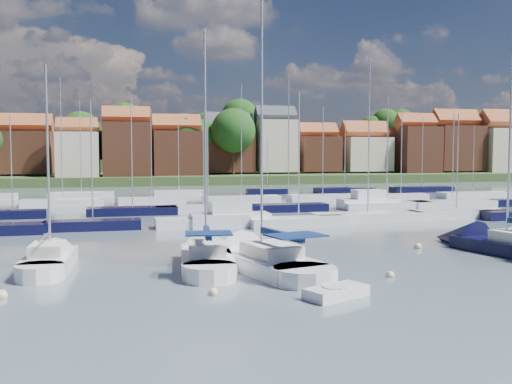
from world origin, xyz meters
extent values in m
plane|color=#4A5C65|center=(0.00, 40.00, 0.00)|extent=(260.00, 260.00, 0.00)
cube|color=white|center=(-10.04, 2.62, 0.25)|extent=(3.56, 7.15, 1.20)
cone|color=white|center=(-9.61, 6.91, 0.25)|extent=(3.20, 3.63, 2.87)
cylinder|color=white|center=(-10.39, -0.81, 0.25)|extent=(3.15, 3.15, 1.20)
cube|color=silver|center=(-10.09, 2.14, 1.20)|extent=(2.29, 3.06, 0.70)
cylinder|color=#B2B2B7|center=(-9.99, 3.10, 7.24)|extent=(0.14, 0.14, 12.78)
cylinder|color=#B2B2B7|center=(-10.19, 1.19, 2.05)|extent=(0.49, 3.82, 0.10)
cube|color=#0E224A|center=(-10.19, 1.19, 2.20)|extent=(0.67, 3.65, 0.35)
cube|color=#0E224A|center=(-10.31, -0.05, 2.35)|extent=(2.61, 1.96, 0.08)
cube|color=white|center=(-6.86, 1.16, 0.25)|extent=(5.22, 8.51, 1.20)
cone|color=white|center=(-8.12, 5.95, 0.25)|extent=(4.18, 4.57, 3.30)
cylinder|color=white|center=(-5.84, -2.67, 0.25)|extent=(4.04, 4.04, 1.20)
cube|color=silver|center=(-6.71, 0.63, 1.20)|extent=(3.08, 3.79, 0.70)
cylinder|color=#B2B2B7|center=(-7.00, 1.69, 8.19)|extent=(0.14, 0.14, 14.68)
cylinder|color=#B2B2B7|center=(-6.43, -0.44, 2.05)|extent=(1.22, 4.28, 0.10)
cube|color=#0E224A|center=(-6.43, -0.44, 2.20)|extent=(1.36, 4.12, 0.35)
cube|color=#0E224A|center=(-6.07, -1.82, 2.35)|extent=(3.22, 2.63, 0.08)
cone|color=black|center=(8.82, 6.88, 0.25)|extent=(4.06, 4.47, 3.27)
cylinder|color=#B2B2B7|center=(9.82, 2.63, 8.29)|extent=(0.14, 0.14, 14.88)
cube|color=white|center=(-18.78, 4.16, 0.25)|extent=(2.76, 6.05, 1.20)
cone|color=white|center=(-18.60, 7.87, 0.25)|extent=(2.61, 3.00, 2.47)
cylinder|color=white|center=(-18.92, 1.20, 0.25)|extent=(2.59, 2.59, 1.20)
cube|color=silver|center=(-18.80, 3.75, 1.20)|extent=(1.85, 2.55, 0.70)
cylinder|color=#B2B2B7|center=(-18.76, 4.57, 6.18)|extent=(0.14, 0.14, 10.67)
cylinder|color=#B2B2B7|center=(-18.84, 2.93, 2.05)|extent=(0.26, 3.30, 0.10)
cube|color=white|center=(-5.32, -5.58, 0.21)|extent=(3.31, 2.49, 0.59)
cylinder|color=white|center=(-5.32, -5.58, 0.38)|extent=(1.40, 1.40, 0.38)
sphere|color=beige|center=(-20.14, -2.00, 0.00)|extent=(0.53, 0.53, 0.53)
sphere|color=beige|center=(-10.68, -3.76, 0.00)|extent=(0.44, 0.44, 0.44)
sphere|color=#D85914|center=(-3.69, -0.32, 0.00)|extent=(0.48, 0.48, 0.48)
sphere|color=beige|center=(-0.94, -2.21, 0.00)|extent=(0.45, 0.45, 0.45)
sphere|color=beige|center=(5.11, 5.65, 0.00)|extent=(0.54, 0.54, 0.54)
cube|color=black|center=(-17.11, 20.54, 0.35)|extent=(8.01, 2.24, 1.00)
cylinder|color=#B2B2B7|center=(-17.11, 20.54, 5.93)|extent=(0.12, 0.12, 10.16)
cube|color=white|center=(-7.27, 20.20, 0.35)|extent=(9.22, 2.58, 1.00)
cylinder|color=#B2B2B7|center=(-7.27, 20.20, 4.94)|extent=(0.12, 0.12, 8.18)
cube|color=white|center=(0.63, 18.61, 0.35)|extent=(8.78, 2.46, 1.00)
cylinder|color=#B2B2B7|center=(0.63, 18.61, 6.38)|extent=(0.12, 0.12, 11.06)
cube|color=white|center=(8.23, 20.67, 0.35)|extent=(10.79, 3.02, 1.00)
cylinder|color=#B2B2B7|center=(8.23, 20.67, 8.29)|extent=(0.12, 0.12, 14.87)
cube|color=white|center=(17.98, 21.03, 0.35)|extent=(10.13, 2.84, 1.00)
cylinder|color=#B2B2B7|center=(17.98, 21.03, 5.65)|extent=(0.12, 0.12, 9.59)
cube|color=white|center=(-5.31, 20.00, 0.50)|extent=(7.00, 2.60, 1.40)
cube|color=white|center=(-5.31, 20.00, 1.60)|extent=(3.50, 2.20, 1.30)
cube|color=black|center=(-25.24, 30.99, 0.35)|extent=(6.54, 1.83, 1.00)
cylinder|color=#B2B2B7|center=(-25.24, 30.99, 5.53)|extent=(0.12, 0.12, 9.37)
cube|color=black|center=(-13.55, 31.64, 0.35)|extent=(9.30, 2.60, 1.00)
cylinder|color=#B2B2B7|center=(-13.55, 31.64, 6.59)|extent=(0.12, 0.12, 11.48)
cube|color=white|center=(-5.94, 32.01, 0.35)|extent=(10.40, 2.91, 1.00)
cylinder|color=#B2B2B7|center=(-5.94, 32.01, 5.24)|extent=(0.12, 0.12, 8.77)
cube|color=black|center=(3.48, 31.28, 0.35)|extent=(8.80, 2.46, 1.00)
cylinder|color=#B2B2B7|center=(3.48, 31.28, 8.01)|extent=(0.12, 0.12, 14.33)
cube|color=white|center=(15.40, 31.16, 0.35)|extent=(10.73, 3.00, 1.00)
cylinder|color=#B2B2B7|center=(15.40, 31.16, 6.92)|extent=(0.12, 0.12, 12.14)
cube|color=white|center=(23.82, 30.97, 0.35)|extent=(10.48, 2.93, 1.00)
cylinder|color=#B2B2B7|center=(23.82, 30.97, 5.99)|extent=(0.12, 0.12, 10.28)
cube|color=white|center=(13.46, 32.00, 0.50)|extent=(7.00, 2.60, 1.40)
cube|color=white|center=(13.46, 32.00, 1.60)|extent=(3.50, 2.20, 1.30)
cube|color=white|center=(-21.71, 44.21, 0.35)|extent=(9.71, 2.72, 1.00)
cylinder|color=#B2B2B7|center=(-21.71, 44.21, 8.29)|extent=(0.12, 0.12, 14.88)
cube|color=white|center=(-10.84, 44.51, 0.35)|extent=(8.49, 2.38, 1.00)
cylinder|color=#B2B2B7|center=(-10.84, 44.51, 6.51)|extent=(0.12, 0.12, 11.31)
cube|color=white|center=(0.79, 43.78, 0.35)|extent=(10.16, 2.85, 1.00)
cylinder|color=#B2B2B7|center=(0.79, 43.78, 8.15)|extent=(0.12, 0.12, 14.59)
cube|color=white|center=(12.17, 43.90, 0.35)|extent=(9.53, 2.67, 1.00)
cylinder|color=#B2B2B7|center=(12.17, 43.90, 6.81)|extent=(0.12, 0.12, 11.91)
cube|color=white|center=(23.16, 42.50, 0.35)|extent=(7.62, 2.13, 1.00)
cylinder|color=#B2B2B7|center=(23.16, 42.50, 6.91)|extent=(0.12, 0.12, 12.13)
cube|color=white|center=(35.22, 43.59, 0.35)|extent=(10.17, 2.85, 1.00)
cylinder|color=#B2B2B7|center=(35.22, 43.59, 5.72)|extent=(0.12, 0.12, 9.73)
cube|color=white|center=(-20.26, 56.56, 0.35)|extent=(9.24, 2.59, 1.00)
cylinder|color=#B2B2B7|center=(-20.26, 56.56, 7.43)|extent=(0.12, 0.12, 13.17)
cube|color=white|center=(-6.08, 57.30, 0.35)|extent=(7.57, 2.12, 1.00)
cylinder|color=#B2B2B7|center=(-6.08, 57.30, 5.97)|extent=(0.12, 0.12, 10.24)
cube|color=black|center=(7.88, 57.47, 0.35)|extent=(6.58, 1.84, 1.00)
cylinder|color=#B2B2B7|center=(7.88, 57.47, 4.85)|extent=(0.12, 0.12, 8.01)
cube|color=black|center=(20.94, 57.40, 0.35)|extent=(9.92, 2.78, 1.00)
cylinder|color=#B2B2B7|center=(20.94, 57.40, 6.31)|extent=(0.12, 0.12, 10.92)
cube|color=black|center=(34.28, 56.37, 0.35)|extent=(10.55, 2.95, 1.00)
cylinder|color=#B2B2B7|center=(34.28, 56.37, 6.61)|extent=(0.12, 0.12, 11.51)
cube|color=#364824|center=(0.00, 117.00, 0.30)|extent=(200.00, 70.00, 3.00)
cube|color=#364824|center=(0.00, 142.00, 5.00)|extent=(200.00, 60.00, 14.00)
cube|color=brown|center=(-33.65, 97.79, 6.56)|extent=(10.37, 9.97, 8.73)
cube|color=brown|center=(-33.65, 97.79, 12.20)|extent=(10.57, 5.13, 5.13)
cube|color=beige|center=(-22.74, 89.00, 6.08)|extent=(8.09, 8.80, 8.96)
cube|color=brown|center=(-22.74, 89.00, 11.55)|extent=(8.25, 4.00, 4.00)
cube|color=brown|center=(-13.35, 89.94, 7.08)|extent=(9.36, 10.17, 10.97)
cube|color=brown|center=(-13.35, 89.94, 13.72)|extent=(9.54, 4.63, 4.63)
cube|color=brown|center=(-3.04, 91.65, 6.31)|extent=(9.90, 8.56, 9.42)
cube|color=brown|center=(-3.04, 91.65, 12.23)|extent=(10.10, 4.90, 4.90)
cube|color=brown|center=(9.10, 96.65, 6.95)|extent=(10.59, 8.93, 9.49)
cube|color=#383A42|center=(9.10, 96.65, 12.99)|extent=(10.80, 5.24, 5.24)
cube|color=beige|center=(19.71, 95.80, 8.02)|extent=(9.01, 8.61, 11.65)
cube|color=#383A42|center=(19.71, 95.80, 14.95)|extent=(9.19, 4.46, 4.46)
cube|color=brown|center=(30.17, 97.00, 6.20)|extent=(9.10, 9.34, 8.00)
cube|color=brown|center=(30.17, 97.00, 11.32)|extent=(9.28, 4.50, 4.50)
cube|color=beige|center=(41.95, 96.59, 6.14)|extent=(10.86, 9.59, 7.88)
cube|color=brown|center=(41.95, 96.59, 11.41)|extent=(11.07, 5.37, 5.37)
cube|color=brown|center=(53.76, 93.92, 7.09)|extent=(9.18, 9.96, 10.97)
cube|color=brown|center=(53.76, 93.92, 13.70)|extent=(9.36, 4.54, 4.54)
cube|color=brown|center=(65.18, 95.21, 7.58)|extent=(11.39, 9.67, 10.76)
cube|color=brown|center=(65.18, 95.21, 14.36)|extent=(11.62, 5.64, 5.64)
cube|color=beige|center=(78.01, 93.34, 7.00)|extent=(12.95, 8.52, 10.80)
cube|color=brown|center=(78.01, 93.34, 13.99)|extent=(13.21, 6.41, 6.41)
cylinder|color=#382619|center=(56.77, 115.51, 8.51)|extent=(0.50, 0.50, 4.47)
sphere|color=#25541A|center=(56.77, 115.51, 14.58)|extent=(8.18, 8.18, 8.18)
cylinder|color=#382619|center=(3.46, 95.93, 3.83)|extent=(0.50, 0.50, 4.46)
sphere|color=#25541A|center=(3.46, 95.93, 9.88)|extent=(8.15, 8.15, 8.15)
cylinder|color=#382619|center=(15.22, 113.68, 8.58)|extent=(0.50, 0.50, 5.15)
sphere|color=#25541A|center=(15.22, 113.68, 15.56)|extent=(9.41, 9.41, 9.41)
cylinder|color=#382619|center=(-13.54, 116.31, 8.68)|extent=(0.50, 0.50, 4.56)
sphere|color=#25541A|center=(-13.54, 116.31, 14.87)|extent=(8.34, 8.34, 8.34)
cylinder|color=#382619|center=(-23.24, 105.25, 4.18)|extent=(0.50, 0.50, 5.15)
sphere|color=#25541A|center=(-23.24, 105.25, 11.17)|extent=(9.42, 9.42, 9.42)
cylinder|color=#382619|center=(-38.67, 107.32, 6.76)|extent=(0.50, 0.50, 3.42)
sphere|color=#25541A|center=(-38.67, 107.32, 11.40)|extent=(6.26, 6.26, 6.26)
cylinder|color=#382619|center=(13.76, 104.71, 3.48)|extent=(0.50, 0.50, 3.77)
sphere|color=#25541A|center=(13.76, 104.71, 8.60)|extent=(6.89, 6.89, 6.89)
cylinder|color=#382619|center=(9.05, 90.94, 4.21)|extent=(0.50, 0.50, 5.21)
sphere|color=#25541A|center=(9.05, 90.94, 11.28)|extent=(9.53, 9.53, 9.53)
cylinder|color=#382619|center=(61.93, 101.62, 3.09)|extent=(0.50, 0.50, 2.97)
sphere|color=#25541A|center=(61.93, 101.62, 7.12)|extent=(5.44, 5.44, 5.44)
cylinder|color=#382619|center=(-1.15, 93.75, 4.02)|extent=(0.50, 0.50, 4.84)
sphere|color=#25541A|center=(-1.15, 93.75, 10.59)|extent=(8.85, 8.85, 8.85)
cylinder|color=#382619|center=(52.68, 115.72, 8.17)|extent=(0.50, 0.50, 3.72)
sphere|color=#25541A|center=(52.68, 115.72, 13.21)|extent=(6.80, 6.80, 6.80)
cylinder|color=#382619|center=(54.05, 94.13, 3.62)|extent=(0.50, 0.50, 4.05)
sphere|color=#25541A|center=(54.05, 94.13, 9.11)|extent=(7.40, 7.40, 7.40)
cylinder|color=#382619|center=(6.84, 113.29, 7.91)|extent=(0.50, 0.50, 3.93)
sphere|color=#25541A|center=(6.84, 113.29, 13.24)|extent=(7.19, 7.19, 7.19)
cylinder|color=#382619|center=(30.65, 100.17, 3.51)|extent=(0.50, 0.50, 3.82)
sphere|color=#25541A|center=(30.65, 100.17, 8.70)|extent=(6.99, 6.99, 6.99)
cylinder|color=#382619|center=(-17.44, 93.12, 3.34)|extent=(0.50, 0.50, 3.48)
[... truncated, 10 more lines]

